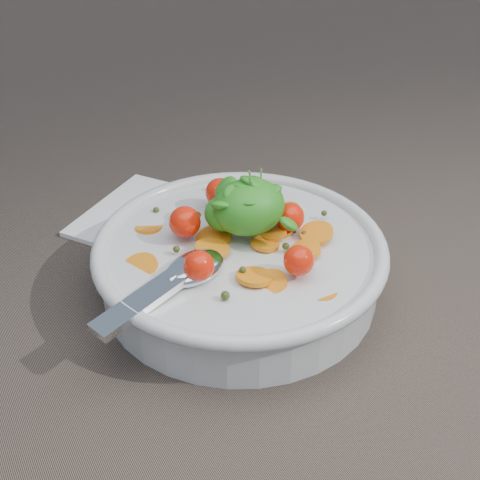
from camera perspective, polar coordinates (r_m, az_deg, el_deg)
ground at (r=0.53m, az=-1.13°, el=-6.19°), size 6.00×6.00×0.00m
bowl at (r=0.53m, az=-0.02°, el=-1.95°), size 0.27×0.25×0.11m
napkin at (r=0.65m, az=-8.81°, el=2.30°), size 0.18×0.18×0.01m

